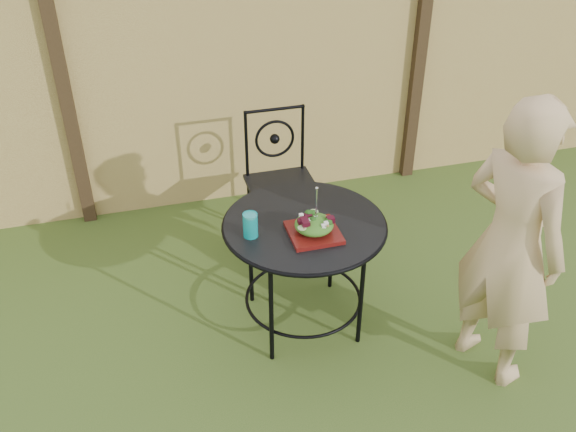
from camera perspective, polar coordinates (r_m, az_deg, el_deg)
The scene contains 9 objects.
ground at distance 3.60m, azimuth 5.22°, elevation -15.69°, with size 60.00×60.00×0.00m, color #2D4B18.
fence at distance 4.80m, azimuth -3.24°, elevation 11.90°, with size 8.00×0.12×1.90m.
patio_table at distance 3.63m, azimuth 1.45°, elevation -2.39°, with size 0.92×0.92×0.72m.
patio_chair at distance 4.42m, azimuth -0.66°, elevation 3.49°, with size 0.46×0.46×0.95m.
diner at distance 3.42m, azimuth 19.16°, elevation -2.48°, with size 0.59×0.39×1.63m, color tan.
salad_plate at distance 3.46m, azimuth 2.31°, elevation -1.48°, with size 0.27×0.27×0.02m, color #4D0F0B.
salad at distance 3.43m, azimuth 2.33°, elevation -0.77°, with size 0.21×0.21×0.08m, color #235614.
fork at distance 3.36m, azimuth 2.54°, elevation 1.09°, with size 0.01×0.01×0.18m, color silver.
drinking_glass at distance 3.41m, azimuth -3.36°, elevation -0.81°, with size 0.08×0.08×0.14m, color #0EA2A3.
Camera 1 is at (-0.92, -2.17, 2.72)m, focal length 40.00 mm.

